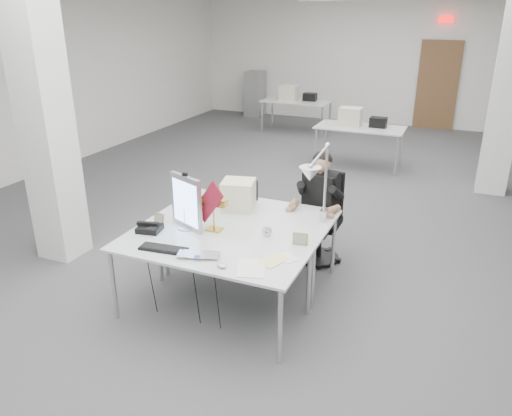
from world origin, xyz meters
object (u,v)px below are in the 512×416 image
at_px(desk_main, 210,248).
at_px(beige_monitor, 238,195).
at_px(laptop, 197,258).
at_px(bankers_lamp, 214,214).
at_px(desk_phone, 150,228).
at_px(architect_lamp, 318,189).
at_px(office_chair, 320,217).
at_px(seated_person, 321,190).
at_px(monitor, 186,202).

height_order(desk_main, beige_monitor, beige_monitor).
distance_m(laptop, bankers_lamp, 0.65).
height_order(desk_phone, architect_lamp, architect_lamp).
height_order(office_chair, bankers_lamp, bankers_lamp).
bearing_deg(architect_lamp, bankers_lamp, -139.24).
xyz_separation_m(seated_person, architect_lamp, (0.18, -0.76, 0.28)).
bearing_deg(desk_phone, bankers_lamp, 14.85).
bearing_deg(desk_phone, beige_monitor, 47.49).
distance_m(monitor, desk_phone, 0.44).
xyz_separation_m(seated_person, laptop, (-0.59, -1.77, -0.13)).
bearing_deg(office_chair, desk_main, -98.88).
bearing_deg(laptop, seated_person, 54.33).
bearing_deg(architect_lamp, seated_person, 121.19).
xyz_separation_m(office_chair, seated_person, (0.00, -0.05, 0.35)).
height_order(bankers_lamp, desk_phone, bankers_lamp).
xyz_separation_m(seated_person, bankers_lamp, (-0.74, -1.16, 0.02)).
relative_size(monitor, desk_phone, 2.45).
relative_size(desk_main, monitor, 3.31).
bearing_deg(office_chair, laptop, -95.36).
bearing_deg(desk_main, desk_phone, 174.54).
bearing_deg(monitor, desk_phone, -120.75).
relative_size(bankers_lamp, desk_phone, 1.53).
bearing_deg(architect_lamp, monitor, -142.01).
bearing_deg(monitor, beige_monitor, 92.11).
distance_m(monitor, beige_monitor, 0.71).
bearing_deg(laptop, office_chair, 54.81).
bearing_deg(office_chair, bankers_lamp, -109.05).
relative_size(desk_main, office_chair, 1.65).
relative_size(monitor, bankers_lamp, 1.60).
bearing_deg(architect_lamp, desk_phone, -138.51).
height_order(desk_main, architect_lamp, architect_lamp).
height_order(monitor, bankers_lamp, monitor).
xyz_separation_m(desk_phone, beige_monitor, (0.55, 0.88, 0.13)).
bearing_deg(seated_person, bankers_lamp, -110.15).
xyz_separation_m(bankers_lamp, architect_lamp, (0.93, 0.40, 0.26)).
height_order(seated_person, laptop, seated_person).
height_order(desk_main, laptop, laptop).
bearing_deg(architect_lamp, office_chair, 120.36).
bearing_deg(bankers_lamp, desk_phone, -157.03).
bearing_deg(beige_monitor, laptop, -95.40).
distance_m(monitor, laptop, 0.75).
bearing_deg(laptop, desk_phone, 137.50).
relative_size(monitor, architect_lamp, 0.63).
relative_size(office_chair, bankers_lamp, 3.21).
distance_m(laptop, architect_lamp, 1.34).
height_order(desk_main, office_chair, office_chair).
distance_m(bankers_lamp, desk_phone, 0.65).
relative_size(beige_monitor, architect_lamp, 0.39).
xyz_separation_m(desk_phone, architect_lamp, (1.50, 0.67, 0.40)).
height_order(bankers_lamp, beige_monitor, bankers_lamp).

